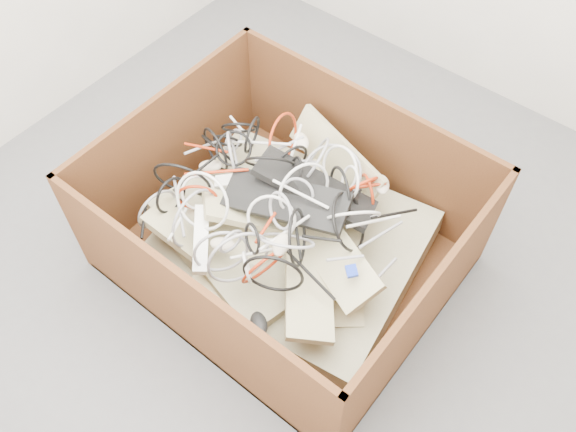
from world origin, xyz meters
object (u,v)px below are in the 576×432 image
Objects in this scene: power_strip_right at (201,239)px; vga_plug at (352,271)px; power_strip_left at (250,180)px; cardboard_box at (281,239)px.

power_strip_right is 6.12× the size of vga_plug.
power_strip_right is (0.03, -0.32, -0.03)m from power_strip_left.
power_strip_right is at bearing -117.75° from vga_plug.
power_strip_left is 0.32m from power_strip_right.
power_strip_left reaches higher than power_strip_right.
cardboard_box reaches higher than power_strip_left.
power_strip_right is at bearing -119.15° from cardboard_box.
power_strip_left is 0.58m from vga_plug.
vga_plug is at bearing -10.47° from cardboard_box.
vga_plug is at bearing -44.33° from power_strip_left.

